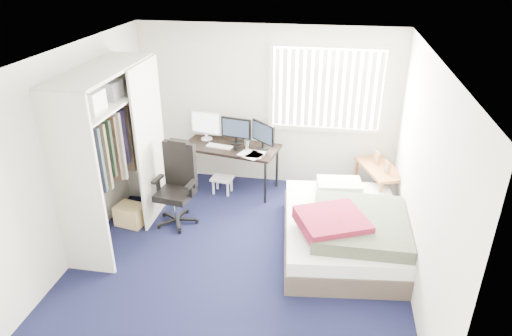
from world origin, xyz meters
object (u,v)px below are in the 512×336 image
at_px(office_chair, 178,192).
at_px(bed, 345,229).
at_px(nightstand, 380,171).
at_px(desk, 231,143).

xyz_separation_m(office_chair, bed, (2.28, -0.28, -0.17)).
xyz_separation_m(nightstand, bed, (-0.48, -1.23, -0.25)).
height_order(desk, bed, desk).
relative_size(office_chair, bed, 0.54).
distance_m(office_chair, bed, 2.31).
xyz_separation_m(desk, nightstand, (2.25, -0.15, -0.22)).
xyz_separation_m(desk, bed, (1.77, -1.39, -0.47)).
distance_m(desk, nightstand, 2.27).
distance_m(desk, office_chair, 1.26).
distance_m(desk, bed, 2.29).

